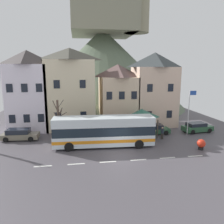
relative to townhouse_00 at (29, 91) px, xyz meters
The scene contains 17 objects.
ground_plane 16.93m from the townhouse_00, 46.57° to the right, with size 40.00×60.00×0.07m.
townhouse_00 is the anchor object (origin of this frame).
townhouse_01 5.82m from the townhouse_00, ahead, with size 6.82×5.45×11.69m.
townhouse_02 12.99m from the townhouse_00, ahead, with size 5.32×6.26×9.44m.
townhouse_03 18.58m from the townhouse_00, ahead, with size 6.26×5.13×11.18m.
hilltop_castle 23.73m from the townhouse_00, 56.31° to the left, with size 38.00×38.00×25.44m.
transit_bus 13.57m from the townhouse_00, 42.22° to the right, with size 11.45×3.06×3.44m.
bus_shelter 16.19m from the townhouse_00, 19.08° to the right, with size 3.60×3.60×3.56m.
parked_car_00 18.42m from the townhouse_00, 16.34° to the right, with size 3.94×1.92×1.32m.
parked_car_01 24.34m from the townhouse_00, 12.21° to the right, with size 4.31×2.32×1.34m.
parked_car_02 6.93m from the townhouse_00, 95.76° to the right, with size 4.57×2.07×1.41m.
pedestrian_00 19.30m from the townhouse_00, 23.26° to the right, with size 0.37×0.35×1.59m.
pedestrian_01 18.52m from the townhouse_00, 27.79° to the right, with size 0.31×0.32×1.57m.
public_bench 17.35m from the townhouse_00, 11.90° to the right, with size 1.55×0.48×0.87m.
flagpole 22.26m from the townhouse_00, 16.41° to the right, with size 0.95×0.10×6.02m.
harbour_buoy 23.63m from the townhouse_00, 29.93° to the right, with size 0.92×0.92×1.17m.
bare_tree_00 8.91m from the townhouse_00, 57.78° to the right, with size 1.70×1.98×5.25m.
Camera 1 is at (-4.20, -20.82, 8.68)m, focal length 34.94 mm.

